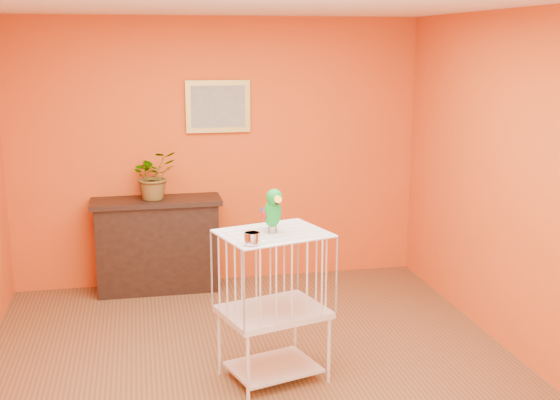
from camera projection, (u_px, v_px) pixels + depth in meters
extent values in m
plane|color=brown|center=(259.00, 379.00, 5.00)|extent=(4.50, 4.50, 0.00)
plane|color=#D84914|center=(219.00, 152.00, 6.87)|extent=(4.00, 0.00, 4.00)
plane|color=#D84914|center=(361.00, 334.00, 2.56)|extent=(4.00, 0.00, 4.00)
plane|color=#D84914|center=(528.00, 190.00, 5.10)|extent=(0.00, 4.50, 4.50)
plane|color=white|center=(256.00, 1.00, 4.43)|extent=(4.50, 4.50, 0.00)
cube|color=black|center=(158.00, 247.00, 6.73)|extent=(1.14, 0.38, 0.86)
cube|color=black|center=(156.00, 201.00, 6.63)|extent=(1.22, 0.44, 0.05)
cube|color=black|center=(159.00, 252.00, 6.57)|extent=(0.80, 0.02, 0.43)
cube|color=#591926|center=(133.00, 260.00, 6.66)|extent=(0.05, 0.17, 0.27)
cube|color=#41542A|center=(141.00, 259.00, 6.68)|extent=(0.05, 0.17, 0.27)
cube|color=#591926|center=(150.00, 259.00, 6.69)|extent=(0.05, 0.17, 0.27)
cube|color=#41542A|center=(160.00, 258.00, 6.71)|extent=(0.05, 0.17, 0.27)
cube|color=#591926|center=(171.00, 258.00, 6.73)|extent=(0.05, 0.17, 0.27)
imported|color=#26722D|center=(154.00, 181.00, 6.56)|extent=(0.57, 0.59, 0.36)
cube|color=gold|center=(218.00, 106.00, 6.74)|extent=(0.62, 0.03, 0.50)
cube|color=gray|center=(218.00, 107.00, 6.72)|extent=(0.52, 0.01, 0.40)
cube|color=silver|center=(273.00, 367.00, 5.00)|extent=(0.70, 0.60, 0.02)
cube|color=silver|center=(273.00, 312.00, 4.91)|extent=(0.82, 0.71, 0.04)
cube|color=silver|center=(273.00, 234.00, 4.79)|extent=(0.82, 0.71, 0.01)
cylinder|color=silver|center=(248.00, 370.00, 4.62)|extent=(0.03, 0.03, 0.48)
cylinder|color=silver|center=(329.00, 351.00, 4.90)|extent=(0.03, 0.03, 0.48)
cylinder|color=silver|center=(219.00, 343.00, 5.03)|extent=(0.03, 0.03, 0.48)
cylinder|color=silver|center=(295.00, 327.00, 5.32)|extent=(0.03, 0.03, 0.48)
cylinder|color=silver|center=(252.00, 238.00, 4.50)|extent=(0.11, 0.11, 0.08)
cylinder|color=#59544C|center=(269.00, 230.00, 4.78)|extent=(0.01, 0.01, 0.04)
cylinder|color=#59544C|center=(276.00, 229.00, 4.80)|extent=(0.01, 0.01, 0.04)
ellipsoid|color=#139527|center=(273.00, 213.00, 4.76)|extent=(0.14, 0.19, 0.22)
ellipsoid|color=#139527|center=(274.00, 197.00, 4.71)|extent=(0.12, 0.13, 0.11)
cone|color=#FFA715|center=(277.00, 200.00, 4.66)|extent=(0.06, 0.08, 0.07)
cone|color=black|center=(276.00, 203.00, 4.68)|extent=(0.03, 0.03, 0.03)
sphere|color=black|center=(270.00, 196.00, 4.67)|extent=(0.02, 0.02, 0.02)
sphere|color=black|center=(281.00, 195.00, 4.70)|extent=(0.02, 0.02, 0.02)
ellipsoid|color=#A50C0C|center=(263.00, 215.00, 4.75)|extent=(0.04, 0.07, 0.08)
ellipsoid|color=navy|center=(281.00, 214.00, 4.79)|extent=(0.04, 0.07, 0.08)
cone|color=#139527|center=(269.00, 221.00, 4.85)|extent=(0.09, 0.16, 0.12)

